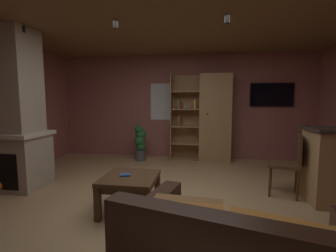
{
  "coord_description": "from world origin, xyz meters",
  "views": [
    {
      "loc": [
        0.5,
        -2.89,
        1.41
      ],
      "look_at": [
        0.0,
        0.4,
        1.05
      ],
      "focal_mm": 24.92,
      "sensor_mm": 36.0,
      "label": 1
    }
  ],
  "objects": [
    {
      "name": "bookshelf_cabinet",
      "position": [
        0.67,
        2.63,
        1.01
      ],
      "size": [
        1.39,
        0.41,
        2.02
      ],
      "color": "#A87F51",
      "rests_on": "ground"
    },
    {
      "name": "window_pane_back",
      "position": [
        -0.44,
        2.87,
        1.39
      ],
      "size": [
        0.75,
        0.01,
        0.9
      ],
      "primitive_type": "cube",
      "color": "white"
    },
    {
      "name": "ceiling",
      "position": [
        0.0,
        0.0,
        2.53
      ],
      "size": [
        6.17,
        5.76,
        0.02
      ],
      "primitive_type": "cube",
      "color": "brown"
    },
    {
      "name": "floor",
      "position": [
        0.0,
        0.0,
        -0.01
      ],
      "size": [
        6.17,
        5.76,
        0.02
      ],
      "primitive_type": "cube",
      "color": "tan",
      "rests_on": "ground"
    },
    {
      "name": "stone_fireplace",
      "position": [
        -2.53,
        0.41,
        1.14
      ],
      "size": [
        1.02,
        0.75,
        2.52
      ],
      "color": "tan",
      "rests_on": "ground"
    },
    {
      "name": "wall_back",
      "position": [
        0.0,
        2.91,
        1.26
      ],
      "size": [
        6.29,
        0.06,
        2.52
      ],
      "primitive_type": "cube",
      "color": "#9E5B56",
      "rests_on": "ground"
    },
    {
      "name": "potted_floor_plant",
      "position": [
        -0.97,
        2.38,
        0.45
      ],
      "size": [
        0.28,
        0.29,
        0.85
      ],
      "color": "#4C4C51",
      "rests_on": "ground"
    },
    {
      "name": "track_light_spot_1",
      "position": [
        -0.72,
        0.31,
        2.45
      ],
      "size": [
        0.07,
        0.07,
        0.09
      ],
      "primitive_type": "cylinder",
      "color": "black"
    },
    {
      "name": "table_book_0",
      "position": [
        -0.47,
        -0.12,
        0.47
      ],
      "size": [
        0.15,
        0.14,
        0.02
      ],
      "primitive_type": "cube",
      "rotation": [
        0.0,
        0.0,
        0.28
      ],
      "color": "#2D4C8C",
      "rests_on": "coffee_table"
    },
    {
      "name": "coffee_table",
      "position": [
        -0.41,
        -0.13,
        0.37
      ],
      "size": [
        0.67,
        0.68,
        0.46
      ],
      "color": "#4C331E",
      "rests_on": "ground"
    },
    {
      "name": "track_light_spot_0",
      "position": [
        -2.15,
        0.3,
        2.45
      ],
      "size": [
        0.07,
        0.07,
        0.09
      ],
      "primitive_type": "cylinder",
      "color": "black"
    },
    {
      "name": "wall_mounted_tv",
      "position": [
        2.05,
        2.85,
        1.55
      ],
      "size": [
        0.96,
        0.06,
        0.54
      ],
      "color": "black"
    },
    {
      "name": "track_light_spot_2",
      "position": [
        0.78,
        0.33,
        2.45
      ],
      "size": [
        0.07,
        0.07,
        0.09
      ],
      "primitive_type": "cylinder",
      "color": "black"
    },
    {
      "name": "dining_chair",
      "position": [
        1.78,
        0.71,
        0.53
      ],
      "size": [
        0.52,
        0.52,
        0.92
      ],
      "color": "#4C331E",
      "rests_on": "ground"
    }
  ]
}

